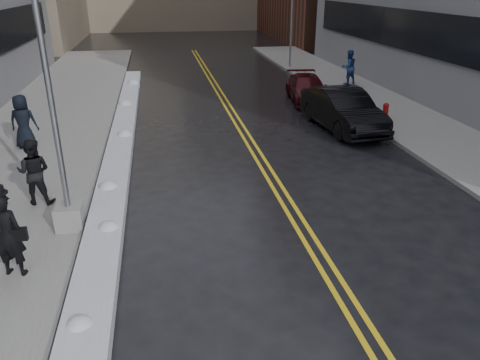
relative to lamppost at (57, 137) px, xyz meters
name	(u,v)px	position (x,y,z in m)	size (l,w,h in m)	color
ground	(211,263)	(3.30, -2.00, -2.53)	(160.00, 160.00, 0.00)	black
sidewalk_west	(39,138)	(-2.45, 8.00, -2.46)	(5.50, 50.00, 0.15)	gray
sidewalk_east	(405,119)	(13.30, 8.00, -2.46)	(4.00, 50.00, 0.15)	gray
lane_line_left	(239,129)	(5.65, 8.00, -2.53)	(0.12, 50.00, 0.01)	gold
lane_line_right	(245,129)	(5.95, 8.00, -2.53)	(0.12, 50.00, 0.01)	gold
snow_ridge	(120,147)	(0.85, 6.00, -2.36)	(0.90, 30.00, 0.34)	silver
lamppost	(57,137)	(0.00, 0.00, 0.00)	(0.65, 0.65, 7.62)	gray
fire_hydrant	(386,110)	(12.30, 8.00, -1.98)	(0.26, 0.26, 0.73)	maroon
traffic_signal	(292,19)	(11.80, 22.00, 0.87)	(0.16, 0.20, 6.00)	gray
pedestrian_fedora	(8,235)	(-0.84, -1.89, -1.46)	(0.68, 0.44, 1.86)	black
pedestrian_b	(34,172)	(-1.09, 1.64, -1.46)	(0.90, 0.70, 1.85)	black
pedestrian_c	(23,122)	(-2.53, 6.64, -1.39)	(0.97, 0.63, 1.98)	black
pedestrian_east	(349,67)	(13.58, 15.59, -1.40)	(0.96, 0.75, 1.97)	navy
car_black	(343,110)	(9.99, 7.28, -1.68)	(1.80, 5.18, 1.71)	black
car_maroon	(307,89)	(10.07, 12.44, -1.88)	(1.84, 4.53, 1.31)	#3A090F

